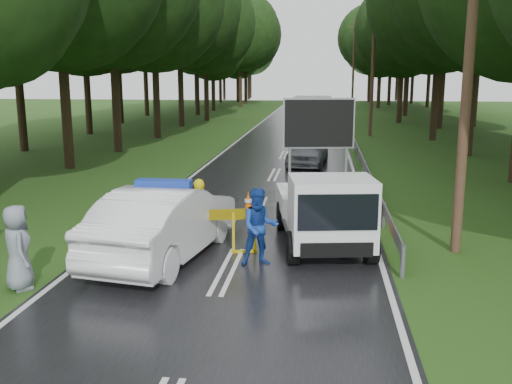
# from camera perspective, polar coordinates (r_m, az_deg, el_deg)

# --- Properties ---
(ground) EXTENTS (160.00, 160.00, 0.00)m
(ground) POSITION_cam_1_polar(r_m,az_deg,el_deg) (12.46, -2.86, -7.90)
(ground) COLOR #254513
(ground) RESTS_ON ground
(road) EXTENTS (7.00, 140.00, 0.02)m
(road) POSITION_cam_1_polar(r_m,az_deg,el_deg) (41.82, 3.96, 6.01)
(road) COLOR black
(road) RESTS_ON ground
(guardrail) EXTENTS (0.12, 60.06, 0.70)m
(guardrail) POSITION_cam_1_polar(r_m,az_deg,el_deg) (41.43, 9.09, 6.58)
(guardrail) COLOR gray
(guardrail) RESTS_ON ground
(utility_pole_near) EXTENTS (1.40, 0.24, 10.00)m
(utility_pole_near) POSITION_cam_1_polar(r_m,az_deg,el_deg) (13.97, 20.71, 14.62)
(utility_pole_near) COLOR #4A3222
(utility_pole_near) RESTS_ON ground
(utility_pole_mid) EXTENTS (1.40, 0.24, 10.00)m
(utility_pole_mid) POSITION_cam_1_polar(r_m,az_deg,el_deg) (39.71, 11.62, 12.80)
(utility_pole_mid) COLOR #4A3222
(utility_pole_mid) RESTS_ON ground
(utility_pole_far) EXTENTS (1.40, 0.24, 10.00)m
(utility_pole_far) POSITION_cam_1_polar(r_m,az_deg,el_deg) (65.65, 9.72, 12.37)
(utility_pole_far) COLOR #4A3222
(utility_pole_far) RESTS_ON ground
(police_sedan) EXTENTS (2.60, 5.33, 1.85)m
(police_sedan) POSITION_cam_1_polar(r_m,az_deg,el_deg) (13.21, -9.10, -3.05)
(police_sedan) COLOR white
(police_sedan) RESTS_ON ground
(work_truck) EXTENTS (2.60, 4.68, 3.54)m
(work_truck) POSITION_cam_1_polar(r_m,az_deg,el_deg) (13.91, 6.82, -1.74)
(work_truck) COLOR gray
(work_truck) RESTS_ON ground
(barrier) EXTENTS (2.58, 0.62, 1.09)m
(barrier) POSITION_cam_1_polar(r_m,az_deg,el_deg) (13.35, -5.54, -2.90)
(barrier) COLOR gold
(barrier) RESTS_ON ground
(officer) EXTENTS (0.63, 0.45, 1.65)m
(officer) POSITION_cam_1_polar(r_m,az_deg,el_deg) (14.30, -5.71, -1.90)
(officer) COLOR yellow
(officer) RESTS_ON ground
(civilian) EXTENTS (0.99, 0.86, 1.74)m
(civilian) POSITION_cam_1_polar(r_m,az_deg,el_deg) (12.59, 0.37, -3.52)
(civilian) COLOR #173B99
(civilian) RESTS_ON ground
(bystander_right) EXTENTS (0.93, 0.99, 1.70)m
(bystander_right) POSITION_cam_1_polar(r_m,az_deg,el_deg) (12.12, -22.73, -5.16)
(bystander_right) COLOR gray
(bystander_right) RESTS_ON ground
(queue_car_first) EXTENTS (2.06, 4.28, 1.41)m
(queue_car_first) POSITION_cam_1_polar(r_m,az_deg,el_deg) (26.59, 5.20, 4.19)
(queue_car_first) COLOR #45494D
(queue_car_first) RESTS_ON ground
(queue_car_second) EXTENTS (2.32, 5.05, 1.43)m
(queue_car_second) POSITION_cam_1_polar(r_m,az_deg,el_deg) (36.20, 4.81, 6.22)
(queue_car_second) COLOR #A3A6AB
(queue_car_second) RESTS_ON ground
(queue_car_third) EXTENTS (2.40, 5.14, 1.42)m
(queue_car_third) POSITION_cam_1_polar(r_m,az_deg,el_deg) (42.16, 6.59, 6.96)
(queue_car_third) COLOR black
(queue_car_third) RESTS_ON ground
(queue_car_fourth) EXTENTS (1.94, 4.55, 1.46)m
(queue_car_fourth) POSITION_cam_1_polar(r_m,az_deg,el_deg) (48.75, 7.17, 7.61)
(queue_car_fourth) COLOR #42454A
(queue_car_fourth) RESTS_ON ground
(cone_center) EXTENTS (0.32, 0.32, 0.67)m
(cone_center) POSITION_cam_1_polar(r_m,az_deg,el_deg) (14.40, -5.51, -3.86)
(cone_center) COLOR black
(cone_center) RESTS_ON ground
(cone_far) EXTENTS (0.35, 0.35, 0.74)m
(cone_far) POSITION_cam_1_polar(r_m,az_deg,el_deg) (17.14, -0.78, -1.15)
(cone_far) COLOR black
(cone_far) RESTS_ON ground
(cone_left_mid) EXTENTS (0.34, 0.34, 0.72)m
(cone_left_mid) POSITION_cam_1_polar(r_m,az_deg,el_deg) (15.91, -12.36, -2.48)
(cone_left_mid) COLOR black
(cone_left_mid) RESTS_ON ground
(cone_right) EXTENTS (0.38, 0.38, 0.81)m
(cone_right) POSITION_cam_1_polar(r_m,az_deg,el_deg) (15.53, 11.13, -2.62)
(cone_right) COLOR black
(cone_right) RESTS_ON ground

